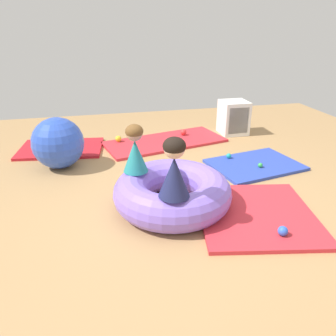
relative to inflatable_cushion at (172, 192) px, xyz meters
The scene contains 18 objects.
ground_plane 0.20m from the inflatable_cushion, 13.96° to the left, with size 8.00×8.00×0.00m, color tan.
gym_mat_front 1.57m from the inflatable_cushion, 30.86° to the left, with size 1.15×0.83×0.04m, color #2D47B7.
gym_mat_far_right 0.87m from the inflatable_cushion, 24.09° to the right, with size 1.13×1.22×0.04m, color red.
gym_mat_center_rear 2.39m from the inflatable_cushion, 121.41° to the left, with size 1.21×0.82×0.04m, color red.
gym_mat_near_left 2.02m from the inflatable_cushion, 79.63° to the left, with size 1.89×0.81×0.04m, color red.
inflatable_cushion is the anchor object (origin of this frame).
child_in_teal 0.59m from the inflatable_cushion, 147.48° to the left, with size 0.28×0.28×0.50m.
child_in_navy 0.60m from the inflatable_cushion, 101.73° to the right, with size 0.32×0.32×0.55m.
play_ball_pink 2.40m from the inflatable_cushion, 114.62° to the left, with size 0.07×0.07×0.07m, color pink.
play_ball_yellow 2.13m from the inflatable_cushion, 99.98° to the left, with size 0.10×0.10×0.10m, color yellow.
play_ball_blue 1.13m from the inflatable_cushion, 42.60° to the right, with size 0.09×0.09×0.09m, color blue.
play_ball_teal 1.50m from the inflatable_cushion, 44.70° to the left, with size 0.07×0.07×0.07m, color teal.
play_ball_orange 2.62m from the inflatable_cushion, 119.32° to the left, with size 0.06×0.06×0.06m, color orange.
play_ball_green 1.50m from the inflatable_cushion, 26.37° to the left, with size 0.06×0.06×0.06m, color green.
play_ball_red 2.30m from the inflatable_cushion, 71.71° to the left, with size 0.10×0.10×0.10m, color red.
play_ball_pink_second 0.48m from the inflatable_cushion, ahead, with size 0.10×0.10×0.10m, color pink.
exercise_ball_large 1.83m from the inflatable_cushion, 131.32° to the left, with size 0.67×0.67×0.67m, color blue.
storage_cube 2.73m from the inflatable_cushion, 53.64° to the left, with size 0.44×0.44×0.56m.
Camera 1 is at (-0.80, -2.98, 1.80)m, focal length 35.70 mm.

